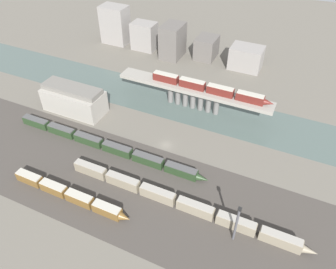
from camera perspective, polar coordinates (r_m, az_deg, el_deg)
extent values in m
plane|color=#666056|center=(126.32, -0.35, -1.88)|extent=(400.00, 400.00, 0.00)
cube|color=#423D38|center=(111.73, -5.66, -9.42)|extent=(280.00, 42.00, 0.01)
cube|color=#4C5B56|center=(146.27, 4.28, 4.77)|extent=(320.00, 25.02, 0.01)
cube|color=gray|center=(141.06, 4.46, 7.84)|extent=(68.42, 7.61, 1.49)
cylinder|color=slate|center=(147.16, 0.45, 7.16)|extent=(2.34, 2.34, 8.55)
cylinder|color=slate|center=(145.97, 1.73, 6.84)|extent=(2.34, 2.34, 8.55)
cylinder|color=slate|center=(144.86, 3.04, 6.50)|extent=(2.34, 2.34, 8.55)
cylinder|color=slate|center=(143.82, 4.36, 6.16)|extent=(2.34, 2.34, 8.55)
cylinder|color=slate|center=(142.87, 5.70, 5.80)|extent=(2.34, 2.34, 8.55)
cylinder|color=slate|center=(142.00, 7.05, 5.44)|extent=(2.34, 2.34, 8.55)
cylinder|color=slate|center=(141.22, 8.42, 5.08)|extent=(2.34, 2.34, 8.55)
cube|color=#5B1E19|center=(144.06, -0.39, 9.84)|extent=(11.20, 2.92, 3.29)
cube|color=#B7B2A3|center=(143.13, -0.39, 10.48)|extent=(10.76, 2.69, 0.40)
cube|color=#5B1E19|center=(139.99, 4.24, 8.73)|extent=(11.20, 2.92, 3.29)
cube|color=#B7B2A3|center=(139.03, 4.28, 9.38)|extent=(10.76, 2.69, 0.40)
cube|color=#5B1E19|center=(136.92, 9.09, 7.50)|extent=(11.20, 2.92, 3.29)
cube|color=#B7B2A3|center=(135.94, 9.17, 8.16)|extent=(10.76, 2.69, 0.40)
cube|color=#5B1E19|center=(134.91, 14.08, 6.17)|extent=(11.20, 2.92, 3.29)
cube|color=#B7B2A3|center=(133.91, 14.21, 6.83)|extent=(10.76, 2.69, 0.40)
cone|color=#5B1E19|center=(134.32, 17.18, 5.26)|extent=(3.92, 2.63, 2.63)
cube|color=brown|center=(121.64, -22.95, -7.06)|extent=(9.48, 3.00, 3.15)
cube|color=#B7B2A3|center=(120.43, -23.16, -6.48)|extent=(9.10, 2.76, 0.40)
cube|color=brown|center=(115.62, -19.25, -8.84)|extent=(9.48, 3.00, 3.15)
cube|color=#B7B2A3|center=(114.34, -19.44, -8.26)|extent=(9.10, 2.76, 0.40)
cube|color=brown|center=(110.23, -15.12, -10.77)|extent=(9.48, 3.00, 3.15)
cube|color=#B7B2A3|center=(108.89, -15.28, -10.18)|extent=(9.10, 2.76, 0.40)
cube|color=brown|center=(105.60, -10.55, -12.82)|extent=(9.48, 3.00, 3.15)
cube|color=#B7B2A3|center=(104.20, -10.67, -12.23)|extent=(9.10, 2.76, 0.40)
cone|color=brown|center=(103.28, -7.48, -14.18)|extent=(3.32, 2.70, 2.70)
cube|color=gray|center=(117.63, -13.30, -6.00)|extent=(12.04, 2.68, 3.69)
cube|color=#9E998E|center=(116.19, -13.45, -5.31)|extent=(11.56, 2.47, 0.40)
cube|color=gray|center=(111.86, -7.85, -8.14)|extent=(12.04, 2.68, 3.69)
cube|color=#9E998E|center=(110.35, -7.94, -7.44)|extent=(11.56, 2.47, 0.40)
cube|color=gray|center=(107.36, -1.81, -10.41)|extent=(12.04, 2.68, 3.69)
cube|color=#9E998E|center=(105.78, -1.83, -9.71)|extent=(11.56, 2.47, 0.40)
cube|color=gray|center=(104.29, 4.77, -12.71)|extent=(12.04, 2.68, 3.69)
cube|color=#9E998E|center=(102.67, 4.83, -12.02)|extent=(11.56, 2.47, 0.40)
cube|color=gray|center=(102.79, 11.76, -14.93)|extent=(12.04, 2.68, 3.69)
cube|color=#9E998E|center=(101.14, 11.92, -14.27)|extent=(11.56, 2.47, 0.40)
cube|color=gray|center=(102.92, 18.99, -16.97)|extent=(12.04, 2.68, 3.69)
cube|color=#9E998E|center=(101.27, 19.25, -16.34)|extent=(11.56, 2.47, 0.40)
cone|color=gray|center=(103.97, 23.51, -18.15)|extent=(4.21, 2.41, 2.41)
cube|color=#23381E|center=(145.03, -21.95, 1.95)|extent=(11.88, 2.89, 3.18)
cube|color=#4C4C4C|center=(144.01, -22.13, 2.51)|extent=(11.40, 2.66, 0.40)
cube|color=#23381E|center=(137.04, -18.04, 0.59)|extent=(11.88, 2.89, 3.18)
cube|color=#4C4C4C|center=(135.96, -18.19, 1.16)|extent=(11.40, 2.66, 0.40)
cube|color=#23381E|center=(129.85, -13.67, -0.94)|extent=(11.88, 2.89, 3.18)
cube|color=#4C4C4C|center=(128.71, -13.79, -0.34)|extent=(11.40, 2.66, 0.40)
cube|color=#23381E|center=(123.61, -8.82, -2.63)|extent=(11.88, 2.89, 3.18)
cube|color=#4C4C4C|center=(122.41, -8.91, -2.02)|extent=(11.40, 2.66, 0.40)
cube|color=#23381E|center=(118.45, -3.49, -4.46)|extent=(11.88, 2.89, 3.18)
cube|color=#4C4C4C|center=(117.20, -3.52, -3.84)|extent=(11.40, 2.66, 0.40)
cube|color=#23381E|center=(114.53, 2.30, -6.39)|extent=(11.88, 2.89, 3.18)
cube|color=#4C4C4C|center=(113.24, 2.32, -5.77)|extent=(11.40, 2.66, 0.40)
cone|color=#23381E|center=(112.91, 6.07, -7.66)|extent=(4.16, 2.60, 2.60)
cube|color=#9E998E|center=(146.81, -16.00, 5.67)|extent=(26.62, 11.76, 9.93)
cube|color=slate|center=(143.59, -16.44, 7.64)|extent=(26.09, 8.23, 2.18)
cylinder|color=#4C4C51|center=(96.45, 11.77, -15.21)|extent=(0.71, 0.71, 13.45)
cube|color=black|center=(90.59, 12.40, -12.58)|extent=(1.00, 0.70, 1.20)
cube|color=gray|center=(201.93, -9.18, 18.37)|extent=(15.18, 10.30, 21.34)
cube|color=gray|center=(193.17, -4.15, 16.73)|extent=(13.35, 9.46, 15.20)
cube|color=#605B56|center=(183.61, 0.81, 15.97)|extent=(10.51, 14.42, 17.88)
cube|color=#605B56|center=(185.02, 6.71, 14.81)|extent=(10.58, 13.17, 11.48)
cube|color=gray|center=(177.75, 13.45, 12.87)|extent=(16.23, 11.70, 11.64)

